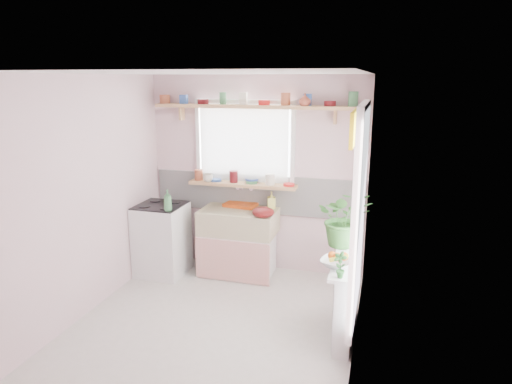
# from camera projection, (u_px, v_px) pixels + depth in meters

# --- Properties ---
(room) EXTENTS (3.20, 3.20, 3.20)m
(room) POSITION_uv_depth(u_px,v_px,m) (296.00, 181.00, 4.95)
(room) COLOR silver
(room) RESTS_ON ground
(sink_unit) EXTENTS (0.95, 0.65, 1.11)m
(sink_unit) POSITION_uv_depth(u_px,v_px,m) (239.00, 242.00, 5.80)
(sink_unit) COLOR white
(sink_unit) RESTS_ON ground
(cooker) EXTENTS (0.58, 0.58, 0.93)m
(cooker) POSITION_uv_depth(u_px,v_px,m) (162.00, 239.00, 5.82)
(cooker) COLOR white
(cooker) RESTS_ON ground
(radiator_ledge) EXTENTS (0.22, 0.95, 0.78)m
(radiator_ledge) POSITION_uv_depth(u_px,v_px,m) (346.00, 297.00, 4.40)
(radiator_ledge) COLOR white
(radiator_ledge) RESTS_ON ground
(windowsill) EXTENTS (1.40, 0.22, 0.04)m
(windowsill) POSITION_uv_depth(u_px,v_px,m) (243.00, 184.00, 5.80)
(windowsill) COLOR tan
(windowsill) RESTS_ON room
(pine_shelf) EXTENTS (2.52, 0.24, 0.04)m
(pine_shelf) POSITION_uv_depth(u_px,v_px,m) (254.00, 107.00, 5.51)
(pine_shelf) COLOR tan
(pine_shelf) RESTS_ON room
(shelf_crockery) EXTENTS (2.47, 0.11, 0.12)m
(shelf_crockery) POSITION_uv_depth(u_px,v_px,m) (252.00, 100.00, 5.50)
(shelf_crockery) COLOR #A55133
(shelf_crockery) RESTS_ON pine_shelf
(sill_crockery) EXTENTS (1.35, 0.11, 0.12)m
(sill_crockery) POSITION_uv_depth(u_px,v_px,m) (239.00, 179.00, 5.80)
(sill_crockery) COLOR #A55133
(sill_crockery) RESTS_ON windowsill
(dish_tray) EXTENTS (0.44, 0.35, 0.04)m
(dish_tray) POSITION_uv_depth(u_px,v_px,m) (241.00, 204.00, 5.89)
(dish_tray) COLOR #D24B12
(dish_tray) RESTS_ON sink_unit
(colander) EXTENTS (0.33, 0.33, 0.12)m
(colander) POSITION_uv_depth(u_px,v_px,m) (263.00, 212.00, 5.40)
(colander) COLOR #5B100F
(colander) RESTS_ON sink_unit
(jade_plant) EXTENTS (0.61, 0.56, 0.60)m
(jade_plant) POSITION_uv_depth(u_px,v_px,m) (344.00, 218.00, 4.64)
(jade_plant) COLOR #356C2B
(jade_plant) RESTS_ON radiator_ledge
(fruit_bowl) EXTENTS (0.35, 0.35, 0.07)m
(fruit_bowl) POSITION_uv_depth(u_px,v_px,m) (337.00, 263.00, 4.17)
(fruit_bowl) COLOR silver
(fruit_bowl) RESTS_ON radiator_ledge
(herb_pot) EXTENTS (0.15, 0.13, 0.24)m
(herb_pot) POSITION_uv_depth(u_px,v_px,m) (340.00, 265.00, 3.92)
(herb_pot) COLOR #2B6B2C
(herb_pot) RESTS_ON radiator_ledge
(soap_bottle_sink) EXTENTS (0.12, 0.12, 0.21)m
(soap_bottle_sink) POSITION_uv_depth(u_px,v_px,m) (271.00, 200.00, 5.77)
(soap_bottle_sink) COLOR #E2E264
(soap_bottle_sink) RESTS_ON sink_unit
(sill_cup) EXTENTS (0.16, 0.16, 0.10)m
(sill_cup) POSITION_uv_depth(u_px,v_px,m) (208.00, 178.00, 5.85)
(sill_cup) COLOR beige
(sill_cup) RESTS_ON windowsill
(sill_bowl) EXTENTS (0.22, 0.22, 0.06)m
(sill_bowl) POSITION_uv_depth(u_px,v_px,m) (252.00, 180.00, 5.82)
(sill_bowl) COLOR #344CA9
(sill_bowl) RESTS_ON windowsill
(shelf_vase) EXTENTS (0.17, 0.17, 0.14)m
(shelf_vase) POSITION_uv_depth(u_px,v_px,m) (305.00, 100.00, 5.27)
(shelf_vase) COLOR #AA4A34
(shelf_vase) RESTS_ON pine_shelf
(cooker_bottle) EXTENTS (0.12, 0.13, 0.26)m
(cooker_bottle) POSITION_uv_depth(u_px,v_px,m) (168.00, 200.00, 5.41)
(cooker_bottle) COLOR #468D54
(cooker_bottle) RESTS_ON cooker
(fruit) EXTENTS (0.20, 0.14, 0.10)m
(fruit) POSITION_uv_depth(u_px,v_px,m) (338.00, 257.00, 4.16)
(fruit) COLOR #E65A13
(fruit) RESTS_ON fruit_bowl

